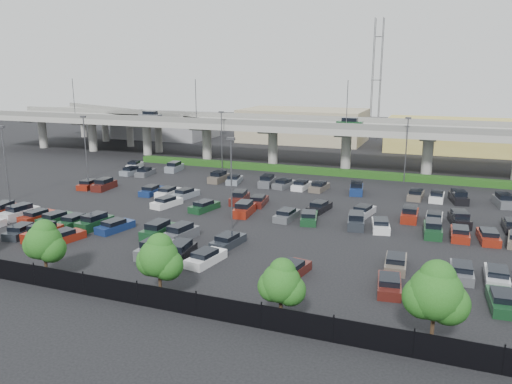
% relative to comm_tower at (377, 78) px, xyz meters
% --- Properties ---
extents(ground, '(280.00, 280.00, 0.00)m').
position_rel_comm_tower_xyz_m(ground, '(-4.00, -74.00, -15.61)').
color(ground, black).
extents(overpass, '(150.00, 13.00, 15.80)m').
position_rel_comm_tower_xyz_m(overpass, '(-4.25, -42.04, -8.64)').
color(overpass, gray).
rests_on(overpass, ground).
extents(on_ramp, '(50.93, 30.13, 8.80)m').
position_rel_comm_tower_xyz_m(on_ramp, '(-56.10, -30.95, -8.76)').
color(on_ramp, gray).
rests_on(on_ramp, ground).
extents(hedge, '(66.00, 1.60, 1.10)m').
position_rel_comm_tower_xyz_m(hedge, '(-4.00, -49.00, -15.06)').
color(hedge, '#1A4012').
rests_on(hedge, ground).
extents(fence, '(70.00, 0.10, 2.00)m').
position_rel_comm_tower_xyz_m(fence, '(-4.05, -102.00, -14.71)').
color(fence, black).
rests_on(fence, ground).
extents(tree_row, '(65.07, 3.66, 5.94)m').
position_rel_comm_tower_xyz_m(tree_row, '(-3.30, -100.53, -12.09)').
color(tree_row, '#332316').
rests_on(tree_row, ground).
extents(parked_cars, '(63.19, 41.70, 1.67)m').
position_rel_comm_tower_xyz_m(parked_cars, '(-3.59, -77.30, -14.99)').
color(parked_cars, navy).
rests_on(parked_cars, ground).
extents(light_poles, '(66.90, 48.38, 10.30)m').
position_rel_comm_tower_xyz_m(light_poles, '(-8.12, -72.00, -9.37)').
color(light_poles, '#48484D').
rests_on(light_poles, ground).
extents(distant_buildings, '(138.00, 24.00, 9.00)m').
position_rel_comm_tower_xyz_m(distant_buildings, '(8.38, -12.19, -11.87)').
color(distant_buildings, gray).
rests_on(distant_buildings, ground).
extents(comm_tower, '(2.40, 2.40, 30.00)m').
position_rel_comm_tower_xyz_m(comm_tower, '(0.00, 0.00, 0.00)').
color(comm_tower, '#48484D').
rests_on(comm_tower, ground).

